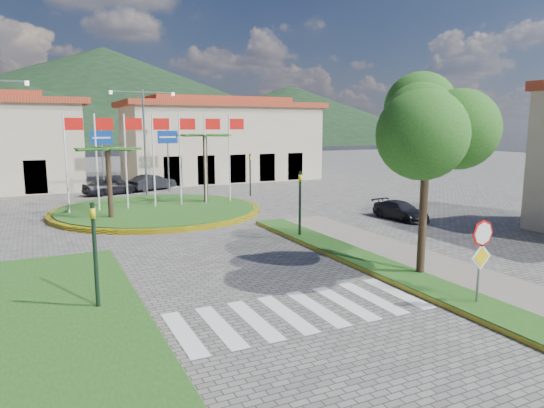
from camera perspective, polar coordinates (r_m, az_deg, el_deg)
name	(u,v)px	position (r m, az deg, el deg)	size (l,w,h in m)	color
ground	(388,375)	(11.35, 13.53, -18.97)	(160.00, 160.00, 0.00)	#585553
sidewalk_right	(502,299)	(16.64, 25.43, -10.06)	(4.00, 28.00, 0.15)	gray
verge_right	(474,305)	(15.75, 22.65, -10.89)	(1.60, 28.00, 0.18)	#1D4D16
median_left	(50,323)	(14.61, -24.70, -12.62)	(5.00, 14.00, 0.18)	#1D4D16
crosswalk	(298,311)	(14.35, 3.13, -12.51)	(8.00, 3.00, 0.01)	silver
roundabout_island	(157,209)	(30.78, -13.34, -0.63)	(12.70, 12.70, 6.00)	yellow
stop_sign	(481,249)	(15.32, 23.40, -4.85)	(0.80, 0.11, 2.65)	slate
deciduous_tree	(427,130)	(17.43, 17.81, 8.33)	(3.60, 3.60, 6.80)	black
traffic_light_left	(95,247)	(14.59, -20.13, -4.72)	(0.15, 0.18, 3.20)	black
traffic_light_right	(300,198)	(22.76, 3.31, 0.69)	(0.15, 0.18, 3.20)	black
traffic_light_far	(250,170)	(36.79, -2.59, 3.96)	(0.18, 0.15, 3.20)	black
direction_sign_west	(102,149)	(38.91, -19.36, 6.08)	(1.60, 0.14, 5.20)	slate
direction_sign_east	(168,148)	(39.80, -12.15, 6.45)	(1.60, 0.14, 5.20)	slate
street_lamp_centre	(144,136)	(38.39, -14.77, 7.71)	(4.80, 0.16, 8.00)	slate
building_right	(220,140)	(48.55, -6.09, 7.52)	(19.08, 9.54, 8.05)	#C7B496
hill_far_mid	(105,95)	(169.29, -19.01, 12.02)	(180.00, 180.00, 30.00)	black
hill_far_east	(292,114)	(161.90, 2.33, 10.53)	(120.00, 120.00, 18.00)	black
hill_near_back	(17,114)	(137.71, -27.76, 9.31)	(110.00, 110.00, 16.00)	black
car_dark_a	(109,186)	(39.58, -18.64, 2.00)	(1.58, 3.93, 1.34)	black
car_dark_b	(152,182)	(41.39, -13.91, 2.49)	(1.38, 3.95, 1.30)	black
car_side_right	(400,210)	(28.60, 14.88, -0.73)	(1.46, 3.60, 1.05)	black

